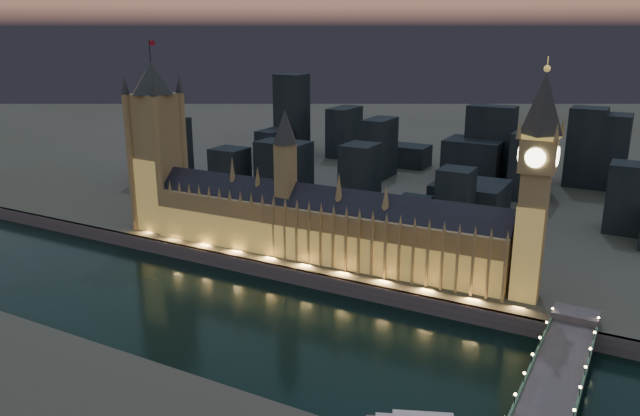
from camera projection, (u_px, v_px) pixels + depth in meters
The scene contains 8 objects.
ground_plane at pixel (253, 316), 285.15m from camera, with size 2000.00×2000.00×0.00m, color black.
north_bank at pixel (509, 137), 721.80m from camera, with size 2000.00×960.00×8.00m, color #3D402B.
embankment_wall at pixel (298, 277), 318.55m from camera, with size 2000.00×2.50×8.00m, color #4B4245.
palace_of_westminster at pixel (317, 224), 330.08m from camera, with size 202.00×26.04×78.00m.
victoria_tower at pixel (156, 138), 370.35m from camera, with size 31.68×31.68×111.72m.
elizabeth_tower at pixel (537, 170), 268.43m from camera, with size 18.00×18.00×107.52m.
westminster_bridge at pixel (556, 384), 219.69m from camera, with size 18.59×113.00×15.90m.
city_backdrop at pixel (473, 160), 469.78m from camera, with size 458.56×215.63×76.20m.
Camera 1 is at (151.99, -213.14, 127.12)m, focal length 35.00 mm.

